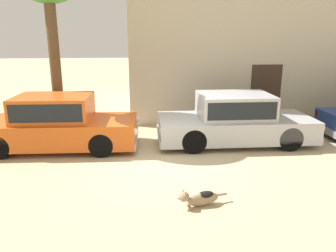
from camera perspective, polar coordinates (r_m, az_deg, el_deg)
The scene contains 5 objects.
ground_plane at distance 8.19m, azimuth -0.39°, elevation -6.47°, with size 80.00×80.00×0.00m, color tan.
parked_sedan_nearest at distance 9.53m, azimuth -19.04°, elevation 0.52°, with size 4.57×1.89×1.50m.
parked_sedan_second at distance 9.69m, azimuth 11.62°, elevation 1.20°, with size 4.62×1.89×1.46m.
apartment_block at distance 15.93m, azimuth 20.39°, elevation 20.01°, with size 13.74×6.73×9.10m.
stray_dog_spotted at distance 6.21m, azimuth 5.61°, elevation -12.44°, with size 1.02×0.35×0.37m.
Camera 1 is at (-0.64, -7.56, 3.08)m, focal length 34.72 mm.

